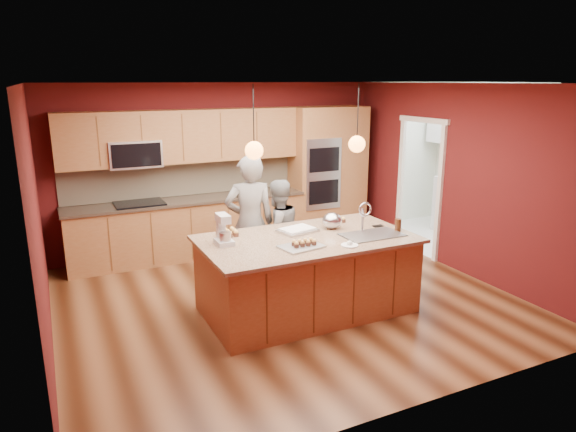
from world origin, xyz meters
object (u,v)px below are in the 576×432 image
stand_mixer (223,231)px  mixing_bowl (332,221)px  person_left (250,223)px  island (308,273)px  person_right (278,232)px

stand_mixer → mixing_bowl: stand_mixer is taller
person_left → mixing_bowl: person_left is taller
person_left → mixing_bowl: 1.11m
island → person_right: (0.03, 0.96, 0.25)m
island → mixing_bowl: bearing=25.7°
person_right → mixing_bowl: 0.90m
mixing_bowl → stand_mixer: bearing=-179.0°
person_left → person_right: bearing=-167.8°
person_left → stand_mixer: (-0.62, -0.77, 0.17)m
stand_mixer → mixing_bowl: (1.44, 0.03, -0.05)m
person_left → person_right: size_ratio=1.25×
person_left → stand_mixer: size_ratio=5.19×
person_left → stand_mixer: person_left is taller
person_left → mixing_bowl: size_ratio=7.33×
island → stand_mixer: bearing=169.0°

